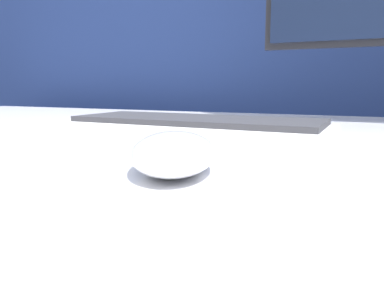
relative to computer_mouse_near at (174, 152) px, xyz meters
name	(u,v)px	position (x,y,z in m)	size (l,w,h in m)	color
partition_panel	(312,148)	(0.02, 0.81, -0.12)	(5.00, 0.03, 1.24)	navy
computer_mouse_near	(174,152)	(0.00, 0.00, 0.00)	(0.11, 0.14, 0.03)	white
keyboard	(196,126)	(-0.08, 0.24, 0.00)	(0.39, 0.16, 0.02)	silver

